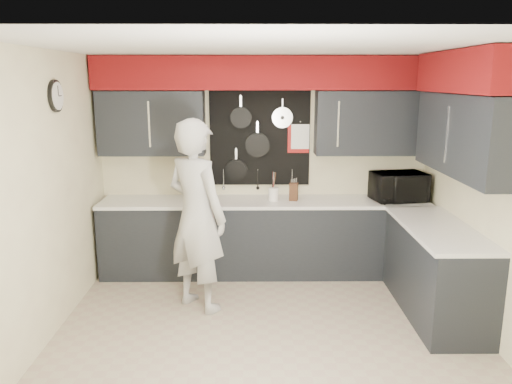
{
  "coord_description": "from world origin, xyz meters",
  "views": [
    {
      "loc": [
        -0.15,
        -4.35,
        2.34
      ],
      "look_at": [
        -0.11,
        0.5,
        1.23
      ],
      "focal_mm": 35.0,
      "sensor_mm": 36.0,
      "label": 1
    }
  ],
  "objects_px": {
    "microwave": "(399,187)",
    "person": "(197,216)",
    "coffee_maker": "(199,185)",
    "knife_block": "(294,192)",
    "utensil_crock": "(273,194)"
  },
  "relations": [
    {
      "from": "microwave",
      "to": "person",
      "type": "xyz_separation_m",
      "value": [
        -2.3,
        -0.91,
        -0.1
      ]
    },
    {
      "from": "coffee_maker",
      "to": "person",
      "type": "height_order",
      "value": "person"
    },
    {
      "from": "knife_block",
      "to": "coffee_maker",
      "type": "relative_size",
      "value": 0.62
    },
    {
      "from": "coffee_maker",
      "to": "person",
      "type": "distance_m",
      "value": 0.98
    },
    {
      "from": "utensil_crock",
      "to": "microwave",
      "type": "bearing_deg",
      "value": -0.36
    },
    {
      "from": "utensil_crock",
      "to": "coffee_maker",
      "type": "xyz_separation_m",
      "value": [
        -0.88,
        0.05,
        0.1
      ]
    },
    {
      "from": "knife_block",
      "to": "person",
      "type": "height_order",
      "value": "person"
    },
    {
      "from": "utensil_crock",
      "to": "coffee_maker",
      "type": "distance_m",
      "value": 0.89
    },
    {
      "from": "microwave",
      "to": "coffee_maker",
      "type": "distance_m",
      "value": 2.37
    },
    {
      "from": "microwave",
      "to": "person",
      "type": "height_order",
      "value": "person"
    },
    {
      "from": "utensil_crock",
      "to": "person",
      "type": "relative_size",
      "value": 0.08
    },
    {
      "from": "coffee_maker",
      "to": "person",
      "type": "bearing_deg",
      "value": -88.0
    },
    {
      "from": "person",
      "to": "coffee_maker",
      "type": "bearing_deg",
      "value": -47.36
    },
    {
      "from": "knife_block",
      "to": "person",
      "type": "relative_size",
      "value": 0.11
    },
    {
      "from": "knife_block",
      "to": "person",
      "type": "xyz_separation_m",
      "value": [
        -1.05,
        -0.92,
        -0.04
      ]
    }
  ]
}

